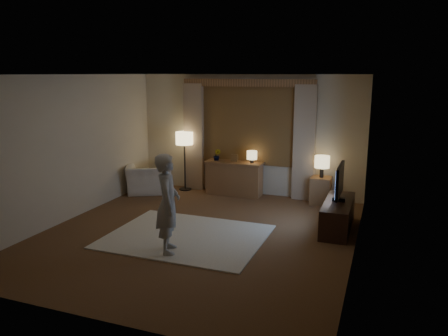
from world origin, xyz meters
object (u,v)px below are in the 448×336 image
at_px(sideboard, 234,179).
at_px(armchair, 149,178).
at_px(side_table, 321,191).
at_px(tv_stand, 338,215).
at_px(person, 168,204).

bearing_deg(sideboard, armchair, -164.81).
relative_size(side_table, tv_stand, 0.40).
height_order(sideboard, armchair, sideboard).
bearing_deg(person, armchair, 10.48).
xyz_separation_m(sideboard, person, (0.14, -3.34, 0.41)).
xyz_separation_m(armchair, person, (1.97, -2.85, 0.44)).
relative_size(armchair, tv_stand, 0.71).
distance_m(armchair, side_table, 3.75).
height_order(sideboard, side_table, sideboard).
bearing_deg(side_table, tv_stand, -70.59).
bearing_deg(armchair, person, 96.88).
relative_size(armchair, side_table, 1.76).
relative_size(sideboard, armchair, 1.22).
distance_m(sideboard, armchair, 1.90).
bearing_deg(side_table, armchair, -173.14).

